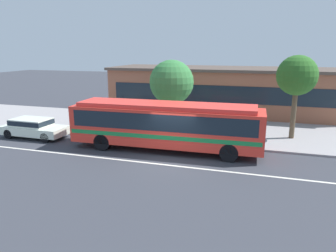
{
  "coord_description": "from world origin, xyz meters",
  "views": [
    {
      "loc": [
        4.67,
        -15.65,
        5.89
      ],
      "look_at": [
        -0.88,
        2.31,
        1.3
      ],
      "focal_mm": 33.98,
      "sensor_mm": 36.0,
      "label": 1
    }
  ],
  "objects_px": {
    "transit_bus": "(166,123)",
    "pedestrian_standing_by_tree": "(122,121)",
    "street_tree_mid_block": "(297,76)",
    "sedan_behind_bus": "(33,127)",
    "pedestrian_waiting_near_sign": "(176,119)",
    "pedestrian_walking_along_curb": "(115,117)",
    "street_tree_near_stop": "(172,82)"
  },
  "relations": [
    {
      "from": "pedestrian_walking_along_curb",
      "to": "pedestrian_standing_by_tree",
      "type": "bearing_deg",
      "value": -46.75
    },
    {
      "from": "pedestrian_waiting_near_sign",
      "to": "street_tree_mid_block",
      "type": "bearing_deg",
      "value": 8.39
    },
    {
      "from": "transit_bus",
      "to": "pedestrian_standing_by_tree",
      "type": "distance_m",
      "value": 4.21
    },
    {
      "from": "pedestrian_waiting_near_sign",
      "to": "street_tree_mid_block",
      "type": "xyz_separation_m",
      "value": [
        7.66,
        1.13,
        3.06
      ]
    },
    {
      "from": "transit_bus",
      "to": "sedan_behind_bus",
      "type": "xyz_separation_m",
      "value": [
        -9.43,
        -0.01,
        -0.91
      ]
    },
    {
      "from": "transit_bus",
      "to": "street_tree_near_stop",
      "type": "bearing_deg",
      "value": 102.58
    },
    {
      "from": "street_tree_mid_block",
      "to": "sedan_behind_bus",
      "type": "bearing_deg",
      "value": -164.81
    },
    {
      "from": "sedan_behind_bus",
      "to": "pedestrian_walking_along_curb",
      "type": "height_order",
      "value": "pedestrian_walking_along_curb"
    },
    {
      "from": "sedan_behind_bus",
      "to": "street_tree_near_stop",
      "type": "bearing_deg",
      "value": 29.62
    },
    {
      "from": "transit_bus",
      "to": "sedan_behind_bus",
      "type": "relative_size",
      "value": 2.54
    },
    {
      "from": "transit_bus",
      "to": "pedestrian_walking_along_curb",
      "type": "relative_size",
      "value": 7.03
    },
    {
      "from": "pedestrian_standing_by_tree",
      "to": "street_tree_near_stop",
      "type": "height_order",
      "value": "street_tree_near_stop"
    },
    {
      "from": "transit_bus",
      "to": "pedestrian_waiting_near_sign",
      "type": "relative_size",
      "value": 6.55
    },
    {
      "from": "pedestrian_waiting_near_sign",
      "to": "sedan_behind_bus",
      "type": "bearing_deg",
      "value": -159.39
    },
    {
      "from": "pedestrian_walking_along_curb",
      "to": "street_tree_near_stop",
      "type": "bearing_deg",
      "value": 23.29
    },
    {
      "from": "transit_bus",
      "to": "pedestrian_standing_by_tree",
      "type": "bearing_deg",
      "value": 152.8
    },
    {
      "from": "sedan_behind_bus",
      "to": "pedestrian_standing_by_tree",
      "type": "relative_size",
      "value": 2.73
    },
    {
      "from": "pedestrian_waiting_near_sign",
      "to": "pedestrian_walking_along_curb",
      "type": "height_order",
      "value": "pedestrian_waiting_near_sign"
    },
    {
      "from": "pedestrian_waiting_near_sign",
      "to": "pedestrian_standing_by_tree",
      "type": "bearing_deg",
      "value": -156.0
    },
    {
      "from": "street_tree_near_stop",
      "to": "transit_bus",
      "type": "bearing_deg",
      "value": -77.42
    },
    {
      "from": "transit_bus",
      "to": "street_tree_near_stop",
      "type": "height_order",
      "value": "street_tree_near_stop"
    },
    {
      "from": "transit_bus",
      "to": "sedan_behind_bus",
      "type": "height_order",
      "value": "transit_bus"
    },
    {
      "from": "pedestrian_standing_by_tree",
      "to": "street_tree_near_stop",
      "type": "relative_size",
      "value": 0.33
    },
    {
      "from": "sedan_behind_bus",
      "to": "pedestrian_walking_along_curb",
      "type": "xyz_separation_m",
      "value": [
        4.58,
        3.13,
        0.33
      ]
    },
    {
      "from": "sedan_behind_bus",
      "to": "pedestrian_waiting_near_sign",
      "type": "height_order",
      "value": "pedestrian_waiting_near_sign"
    },
    {
      "from": "transit_bus",
      "to": "pedestrian_standing_by_tree",
      "type": "height_order",
      "value": "transit_bus"
    },
    {
      "from": "transit_bus",
      "to": "pedestrian_waiting_near_sign",
      "type": "distance_m",
      "value": 3.46
    },
    {
      "from": "street_tree_mid_block",
      "to": "pedestrian_standing_by_tree",
      "type": "bearing_deg",
      "value": -166.59
    },
    {
      "from": "pedestrian_walking_along_curb",
      "to": "street_tree_mid_block",
      "type": "height_order",
      "value": "street_tree_mid_block"
    },
    {
      "from": "transit_bus",
      "to": "pedestrian_walking_along_curb",
      "type": "distance_m",
      "value": 5.8
    },
    {
      "from": "sedan_behind_bus",
      "to": "pedestrian_waiting_near_sign",
      "type": "bearing_deg",
      "value": 20.61
    },
    {
      "from": "pedestrian_standing_by_tree",
      "to": "street_tree_near_stop",
      "type": "xyz_separation_m",
      "value": [
        2.65,
        2.84,
        2.44
      ]
    }
  ]
}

